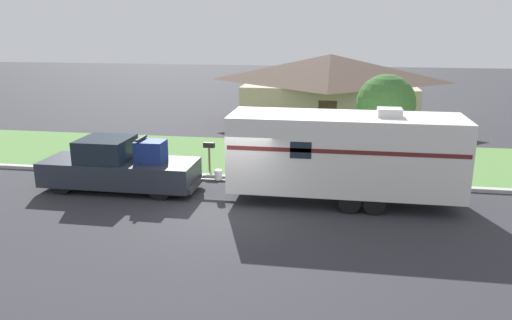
# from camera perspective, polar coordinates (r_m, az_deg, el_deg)

# --- Properties ---
(ground_plane) EXTENTS (120.00, 120.00, 0.00)m
(ground_plane) POSITION_cam_1_polar(r_m,az_deg,el_deg) (16.76, -2.76, -6.14)
(ground_plane) COLOR #2D2D33
(curb_strip) EXTENTS (80.00, 0.30, 0.14)m
(curb_strip) POSITION_cam_1_polar(r_m,az_deg,el_deg) (20.21, -0.55, -2.11)
(curb_strip) COLOR #ADADA8
(curb_strip) RESTS_ON ground_plane
(lawn_strip) EXTENTS (80.00, 7.00, 0.03)m
(lawn_strip) POSITION_cam_1_polar(r_m,az_deg,el_deg) (23.69, 0.96, 0.39)
(lawn_strip) COLOR #568442
(lawn_strip) RESTS_ON ground_plane
(house_across_street) EXTENTS (10.56, 8.46, 4.34)m
(house_across_street) POSITION_cam_1_polar(r_m,az_deg,el_deg) (31.22, 8.39, 8.05)
(house_across_street) COLOR tan
(house_across_street) RESTS_ON ground_plane
(pickup_truck) EXTENTS (5.93, 2.02, 2.07)m
(pickup_truck) POSITION_cam_1_polar(r_m,az_deg,el_deg) (19.54, -15.37, -0.79)
(pickup_truck) COLOR black
(pickup_truck) RESTS_ON ground_plane
(travel_trailer) EXTENTS (9.14, 2.45, 3.40)m
(travel_trailer) POSITION_cam_1_polar(r_m,az_deg,el_deg) (17.56, 10.08, 0.82)
(travel_trailer) COLOR black
(travel_trailer) RESTS_ON ground_plane
(mailbox) EXTENTS (0.48, 0.20, 1.24)m
(mailbox) POSITION_cam_1_polar(r_m,az_deg,el_deg) (21.35, -5.38, 1.26)
(mailbox) COLOR brown
(mailbox) RESTS_ON ground_plane
(tree_in_yard) EXTENTS (2.55, 2.55, 4.05)m
(tree_in_yard) POSITION_cam_1_polar(r_m,az_deg,el_deg) (22.40, 14.61, 6.21)
(tree_in_yard) COLOR brown
(tree_in_yard) RESTS_ON ground_plane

